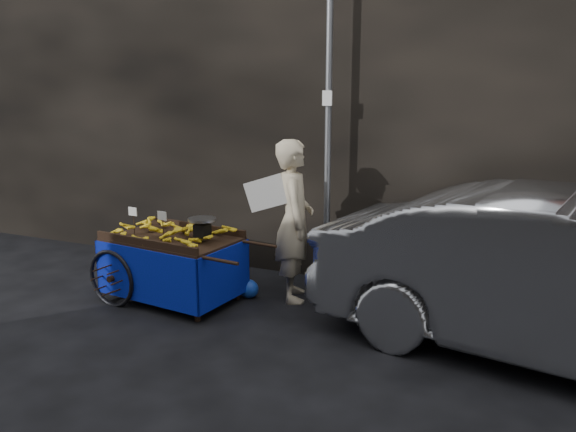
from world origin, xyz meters
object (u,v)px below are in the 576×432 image
at_px(vendor, 294,221).
at_px(parked_car, 573,281).
at_px(banana_cart, 169,243).
at_px(plastic_bag, 248,289).

height_order(vendor, parked_car, vendor).
bearing_deg(banana_cart, vendor, 31.87).
distance_m(plastic_bag, parked_car, 3.57).
bearing_deg(plastic_bag, parked_car, -4.20).
bearing_deg(banana_cart, plastic_bag, 32.54).
relative_size(vendor, parked_car, 0.41).
relative_size(banana_cart, parked_car, 0.46).
relative_size(banana_cart, vendor, 1.12).
distance_m(vendor, parked_car, 3.03).
bearing_deg(vendor, parked_car, -124.54).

